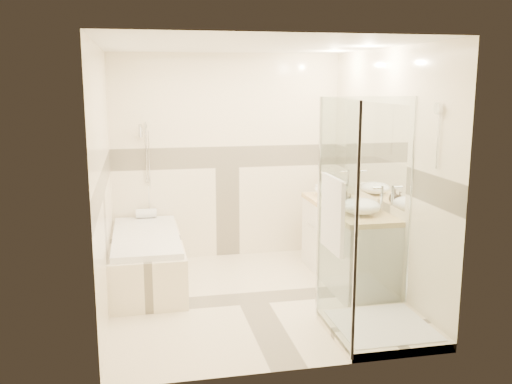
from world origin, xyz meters
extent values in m
cube|color=beige|center=(0.00, 0.00, -0.01)|extent=(2.80, 3.00, 0.01)
cube|color=white|center=(0.00, 0.00, 2.50)|extent=(2.80, 3.00, 0.01)
cube|color=#F1E2C1|center=(0.00, 1.50, 1.25)|extent=(2.80, 0.01, 2.50)
cube|color=#F1E2C1|center=(0.00, -1.50, 1.25)|extent=(2.80, 0.01, 2.50)
cube|color=#F1E2C1|center=(-1.40, 0.00, 1.25)|extent=(0.01, 3.00, 2.50)
cube|color=#F1E2C1|center=(1.40, 0.00, 1.25)|extent=(0.01, 3.00, 2.50)
cube|color=white|center=(1.39, 0.30, 1.45)|extent=(0.01, 1.60, 1.00)
cylinder|color=silver|center=(-0.97, 1.47, 1.35)|extent=(0.02, 0.02, 0.70)
cube|color=#F1E2C1|center=(-1.02, 0.65, 0.25)|extent=(0.75, 1.70, 0.50)
cube|color=white|center=(-1.02, 0.65, 0.53)|extent=(0.69, 1.60, 0.06)
ellipsoid|color=white|center=(-1.02, 0.65, 0.48)|extent=(0.56, 1.40, 0.16)
cube|color=white|center=(1.12, 0.30, 0.40)|extent=(0.55, 1.60, 0.80)
cylinder|color=silver|center=(0.83, -0.10, 0.55)|extent=(0.01, 0.24, 0.01)
cylinder|color=silver|center=(0.83, 0.70, 0.55)|extent=(0.01, 0.24, 0.01)
cube|color=#E4BE79|center=(1.12, 0.30, 0.83)|extent=(0.57, 1.62, 0.05)
cube|color=#F1E2C1|center=(0.95, -1.05, 0.04)|extent=(0.90, 0.90, 0.08)
cube|color=white|center=(0.95, -1.05, 0.09)|extent=(0.80, 0.80, 0.01)
cube|color=white|center=(0.51, -1.05, 1.04)|extent=(0.01, 0.90, 2.00)
cube|color=white|center=(0.95, -0.61, 1.04)|extent=(0.90, 0.01, 2.00)
cylinder|color=silver|center=(0.50, -1.50, 1.04)|extent=(0.03, 0.03, 2.00)
cylinder|color=silver|center=(0.50, -0.60, 1.04)|extent=(0.03, 0.03, 2.00)
cylinder|color=silver|center=(1.40, -0.60, 1.04)|extent=(0.03, 0.03, 2.00)
cylinder|color=silver|center=(1.36, -1.05, 1.95)|extent=(0.03, 0.10, 0.10)
cylinder|color=silver|center=(0.47, -1.05, 1.40)|extent=(0.02, 0.60, 0.02)
cube|color=white|center=(0.47, -1.05, 1.10)|extent=(0.04, 0.48, 0.62)
ellipsoid|color=white|center=(1.10, 0.85, 0.92)|extent=(0.35, 0.35, 0.14)
ellipsoid|color=white|center=(1.10, -0.10, 0.93)|extent=(0.40, 0.40, 0.16)
cylinder|color=silver|center=(1.33, 0.85, 1.00)|extent=(0.03, 0.03, 0.30)
cylinder|color=silver|center=(1.28, 0.85, 1.13)|extent=(0.11, 0.03, 0.03)
cylinder|color=silver|center=(1.33, -0.10, 0.99)|extent=(0.03, 0.03, 0.28)
cylinder|color=silver|center=(1.28, -0.10, 1.11)|extent=(0.10, 0.02, 0.02)
imported|color=black|center=(1.10, 0.20, 0.93)|extent=(0.08, 0.08, 0.15)
imported|color=black|center=(1.10, 0.33, 0.93)|extent=(0.15, 0.15, 0.15)
cube|color=white|center=(1.10, 1.02, 0.89)|extent=(0.17, 0.27, 0.08)
cylinder|color=white|center=(-1.01, 1.38, 0.62)|extent=(0.24, 0.11, 0.11)
camera|label=1|loc=(-1.07, -5.37, 2.18)|focal=40.00mm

